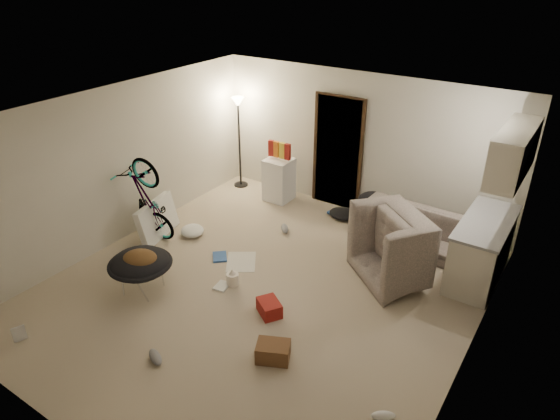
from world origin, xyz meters
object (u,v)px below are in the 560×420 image
Objects in this scene: saucer_chair at (141,269)px; drink_case_b at (269,308)px; drink_case_a at (273,352)px; sofa at (428,230)px; floor_lamp at (239,123)px; armchair at (414,251)px; kitchen_counter at (481,250)px; bicycle at (150,218)px; tv_box at (157,219)px; mini_fridge at (279,180)px; juicer at (232,278)px.

saucer_chair is 2.59× the size of drink_case_b.
sofa is at bearing 54.69° from drink_case_a.
armchair is (4.01, -1.13, -0.92)m from floor_lamp.
armchair is at bearing 90.88° from drink_case_b.
kitchen_counter is 5.09m from bicycle.
bicycle is 1.63× the size of tv_box.
bicycle reaches higher than drink_case_b.
sofa reaches higher than drink_case_a.
floor_lamp is 3.85m from saucer_chair.
kitchen_counter is 4.80m from saucer_chair.
bicycle is at bearing -103.20° from tv_box.
drink_case_a is (2.25, -0.09, -0.26)m from saucer_chair.
bicycle is 1.42m from saucer_chair.
drink_case_b is (-0.50, 0.65, -0.01)m from drink_case_a.
drink_case_a is 1.14× the size of drink_case_b.
mini_fridge reaches higher than tv_box.
sofa is 3.24m from juicer.
drink_case_a is (3.29, -3.68, -1.20)m from floor_lamp.
bicycle is (-3.83, -2.32, 0.13)m from sofa.
bicycle is (-3.91, -1.39, 0.01)m from armchair.
kitchen_counter is at bearing 155.32° from sofa.
bicycle is 0.17m from tv_box.
drink_case_b is at bearing 102.67° from drink_case_a.
mini_fridge is at bearing -0.17° from sofa.
sofa is at bearing -1.64° from mini_fridge.
bicycle reaches higher than saucer_chair.
drink_case_b is 1.33× the size of juicer.
juicer is (0.99, -2.68, -0.30)m from mini_fridge.
mini_fridge is (-3.02, 1.03, 0.01)m from armchair.
floor_lamp is at bearing 166.21° from drink_case_b.
kitchen_counter is 5.04m from tv_box.
kitchen_counter is at bearing 37.77° from saucer_chair.
sofa is (-0.90, 0.45, -0.17)m from kitchen_counter.
kitchen_counter is 1.72× the size of saucer_chair.
kitchen_counter is 1.25× the size of armchair.
sofa is at bearing 16.44° from tv_box.
juicer is at bearing -69.46° from mini_fridge.
armchair is at bearing 39.57° from saucer_chair.
tv_box reaches higher than juicer.
juicer reaches higher than drink_case_b.
bicycle reaches higher than tv_box.
tv_box is 2.45× the size of drink_case_a.
floor_lamp is 1.21× the size of kitchen_counter.
armchair is 0.78× the size of bicycle.
mini_fridge is (-3.83, 0.55, -0.04)m from kitchen_counter.
bicycle is 1.93m from juicer.
floor_lamp is 1.92× the size of tv_box.
saucer_chair is (-2.97, -2.46, -0.02)m from armchair.
tv_box is 3.45m from drink_case_a.
saucer_chair is at bearing -65.37° from tv_box.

